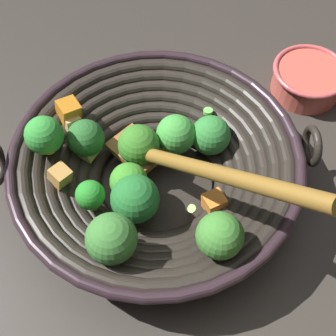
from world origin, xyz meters
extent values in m
plane|color=#332D28|center=(0.00, 0.00, 0.00)|extent=(4.00, 4.00, 0.00)
cylinder|color=black|center=(0.00, 0.00, 0.01)|extent=(0.15, 0.15, 0.01)
torus|color=black|center=(0.00, 0.00, 0.02)|extent=(0.20, 0.20, 0.02)
torus|color=black|center=(0.00, 0.00, 0.03)|extent=(0.22, 0.22, 0.02)
torus|color=black|center=(0.00, 0.00, 0.03)|extent=(0.25, 0.25, 0.02)
torus|color=black|center=(0.00, 0.00, 0.04)|extent=(0.27, 0.27, 0.02)
torus|color=black|center=(0.00, 0.00, 0.05)|extent=(0.30, 0.30, 0.02)
torus|color=black|center=(0.00, 0.00, 0.06)|extent=(0.33, 0.33, 0.02)
torus|color=black|center=(0.00, 0.00, 0.07)|extent=(0.35, 0.35, 0.02)
torus|color=black|center=(0.00, 0.00, 0.08)|extent=(0.37, 0.37, 0.01)
torus|color=black|center=(-0.15, 0.12, 0.08)|extent=(0.04, 0.05, 0.05)
cylinder|color=#86AE5E|center=(0.09, -0.01, 0.04)|extent=(0.02, 0.02, 0.02)
sphere|color=#278B28|center=(0.09, -0.01, 0.06)|extent=(0.04, 0.04, 0.04)
cylinder|color=#7EB850|center=(0.11, 0.06, 0.06)|extent=(0.04, 0.04, 0.02)
sphere|color=#3A7B33|center=(0.11, 0.06, 0.09)|extent=(0.06, 0.06, 0.06)
cylinder|color=#629542|center=(0.06, 0.03, 0.03)|extent=(0.02, 0.02, 0.02)
sphere|color=#236E2E|center=(0.06, 0.03, 0.07)|extent=(0.06, 0.06, 0.06)
cylinder|color=#8BC450|center=(0.04, 0.00, 0.03)|extent=(0.02, 0.02, 0.02)
sphere|color=#3C8E29|center=(0.04, 0.00, 0.06)|extent=(0.05, 0.05, 0.05)
cylinder|color=#7DBF58|center=(0.05, -0.09, 0.04)|extent=(0.02, 0.02, 0.02)
sphere|color=#28632A|center=(0.05, -0.09, 0.06)|extent=(0.05, 0.05, 0.05)
cylinder|color=#8BAD56|center=(0.09, -0.10, 0.07)|extent=(0.02, 0.02, 0.01)
sphere|color=green|center=(0.09, -0.10, 0.09)|extent=(0.05, 0.05, 0.05)
cylinder|color=#618E42|center=(-0.05, -0.02, 0.03)|extent=(0.02, 0.02, 0.02)
sphere|color=green|center=(-0.05, -0.02, 0.06)|extent=(0.05, 0.05, 0.05)
cylinder|color=#84BD48|center=(0.03, 0.13, 0.07)|extent=(0.03, 0.03, 0.01)
sphere|color=#3E8230|center=(0.03, 0.13, 0.09)|extent=(0.05, 0.05, 0.05)
cylinder|color=#55913B|center=(0.00, -0.03, 0.03)|extent=(0.03, 0.03, 0.02)
sphere|color=#377B25|center=(0.00, -0.03, 0.06)|extent=(0.05, 0.05, 0.05)
cylinder|color=#73AC4C|center=(-0.09, 0.01, 0.02)|extent=(0.03, 0.03, 0.01)
sphere|color=#308135|center=(-0.09, 0.01, 0.05)|extent=(0.05, 0.05, 0.05)
cube|color=gold|center=(0.10, -0.06, 0.07)|extent=(0.03, 0.03, 0.03)
cube|color=tan|center=(0.04, -0.12, 0.06)|extent=(0.03, 0.02, 0.02)
cube|color=#D98D4E|center=(0.11, 0.06, 0.07)|extent=(0.04, 0.04, 0.03)
cube|color=orange|center=(-0.03, 0.08, 0.03)|extent=(0.03, 0.03, 0.03)
cube|color=#DCC46D|center=(0.05, -0.09, 0.05)|extent=(0.04, 0.03, 0.03)
cube|color=orange|center=(0.04, -0.13, 0.07)|extent=(0.03, 0.03, 0.03)
cube|color=#DBBF5F|center=(0.11, 0.06, 0.06)|extent=(0.03, 0.03, 0.03)
cylinder|color=#6BC651|center=(-0.04, -0.03, 0.05)|extent=(0.02, 0.02, 0.01)
cylinder|color=#99D166|center=(0.00, 0.07, 0.03)|extent=(0.01, 0.01, 0.01)
cylinder|color=#56B247|center=(0.07, -0.12, 0.07)|extent=(0.01, 0.01, 0.01)
cylinder|color=#56B247|center=(0.08, 0.03, 0.04)|extent=(0.02, 0.02, 0.01)
cylinder|color=#99D166|center=(0.09, 0.05, 0.05)|extent=(0.02, 0.02, 0.01)
cylinder|color=#6BC651|center=(-0.11, -0.02, 0.06)|extent=(0.02, 0.02, 0.01)
cylinder|color=#99D166|center=(0.03, -0.13, 0.07)|extent=(0.01, 0.01, 0.01)
cylinder|color=#6BC651|center=(0.10, 0.05, 0.07)|extent=(0.01, 0.01, 0.01)
cylinder|color=#56B247|center=(0.03, 0.03, 0.04)|extent=(0.02, 0.02, 0.01)
cube|color=brown|center=(0.00, -0.04, 0.04)|extent=(0.05, 0.07, 0.01)
cylinder|color=olive|center=(-0.01, 0.10, 0.14)|extent=(0.03, 0.23, 0.17)
cylinder|color=#D15647|center=(-0.29, 0.02, 0.02)|extent=(0.11, 0.11, 0.04)
torus|color=#CA5051|center=(-0.29, 0.02, 0.04)|extent=(0.12, 0.12, 0.01)
cylinder|color=#56B247|center=(-0.27, 0.02, 0.02)|extent=(0.02, 0.02, 0.01)
cylinder|color=#56B247|center=(-0.27, 0.00, 0.02)|extent=(0.02, 0.02, 0.01)
camera|label=1|loc=(0.20, 0.25, 0.53)|focal=47.68mm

